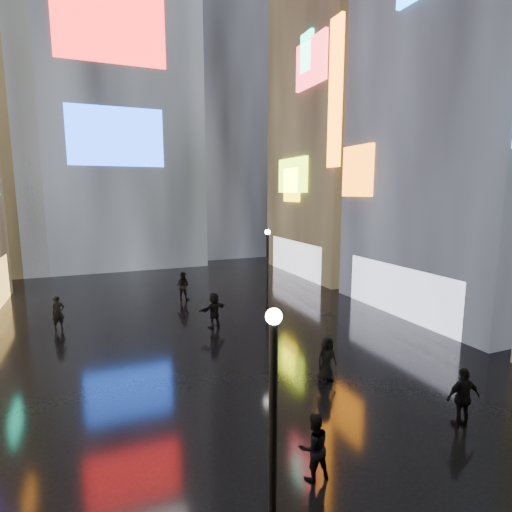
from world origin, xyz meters
TOP-DOWN VIEW (x-y plane):
  - ground at (0.00, 20.00)m, footprint 140.00×140.00m
  - building_right_mid at (15.98, 17.01)m, footprint 10.28×13.70m
  - building_right_far at (15.98, 30.00)m, footprint 10.28×12.00m
  - tower_main at (-3.00, 43.97)m, footprint 16.00×14.20m
  - tower_flank_right at (9.00, 46.00)m, footprint 12.00×12.00m
  - lamp_near at (-2.38, 5.31)m, footprint 0.30×0.30m
  - lamp_far at (3.64, 19.23)m, footprint 0.30×0.30m
  - pedestrian_1 at (-0.43, 7.08)m, footprint 0.86×0.68m
  - pedestrian_3 at (5.04, 7.35)m, footprint 1.18×0.68m
  - pedestrian_4 at (2.78, 11.61)m, footprint 0.94×0.69m
  - pedestrian_5 at (0.49, 19.19)m, footprint 1.84×1.25m
  - pedestrian_6 at (-7.28, 21.98)m, footprint 0.77×0.66m
  - pedestrian_7 at (0.11, 25.48)m, footprint 1.17×1.12m
  - umbrella_2 at (2.78, 11.61)m, footprint 1.39×1.39m

SIDE VIEW (x-z plane):
  - ground at x=0.00m, z-range 0.00..0.00m
  - pedestrian_1 at x=-0.43m, z-range 0.00..1.74m
  - pedestrian_4 at x=2.78m, z-range 0.00..1.78m
  - pedestrian_6 at x=-7.28m, z-range 0.00..1.80m
  - pedestrian_3 at x=5.04m, z-range 0.00..1.89m
  - pedestrian_7 at x=0.11m, z-range 0.00..1.90m
  - pedestrian_5 at x=0.49m, z-range 0.00..1.91m
  - umbrella_2 at x=2.78m, z-range 1.78..2.69m
  - lamp_near at x=-2.38m, z-range 0.34..5.54m
  - lamp_far at x=3.64m, z-range 0.34..5.54m
  - building_right_far at x=15.98m, z-range -0.02..27.98m
  - building_right_mid at x=15.98m, z-range -0.01..29.99m
  - tower_flank_right at x=9.00m, z-range 0.00..34.00m
  - tower_main at x=-3.00m, z-range 0.01..42.01m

